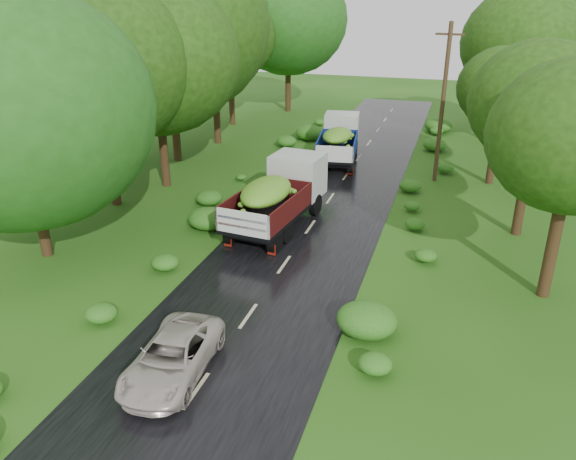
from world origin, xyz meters
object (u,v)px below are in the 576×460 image
at_px(truck_near, 280,192).
at_px(truck_far, 339,138).
at_px(car, 172,357).
at_px(utility_pole, 443,103).

xyz_separation_m(truck_near, truck_far, (0.29, 11.08, -0.12)).
xyz_separation_m(car, utility_pole, (5.95, 20.24, 3.83)).
bearing_deg(truck_far, utility_pole, -27.35).
bearing_deg(truck_near, utility_pole, 60.62).
distance_m(truck_far, car, 22.47).
bearing_deg(utility_pole, car, -99.36).
xyz_separation_m(truck_far, car, (0.18, -22.45, -0.90)).
xyz_separation_m(truck_near, utility_pole, (6.43, 8.88, 2.82)).
bearing_deg(utility_pole, truck_near, -118.86).
distance_m(car, utility_pole, 21.45).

